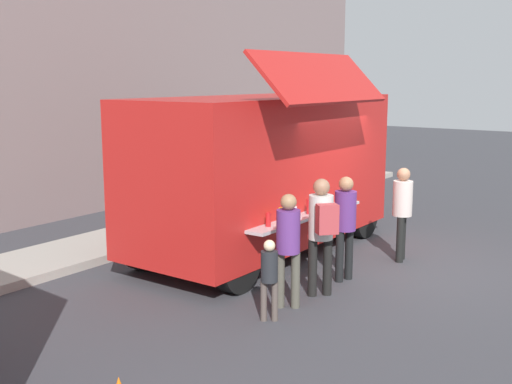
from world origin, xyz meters
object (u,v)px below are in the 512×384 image
(customer_extra_browsing, at_px, (402,206))
(child_near_queue, at_px, (269,273))
(customer_front_ordering, at_px, (345,219))
(customer_mid_with_backpack, at_px, (322,225))
(trash_bin, at_px, (279,188))
(customer_rear_waiting, at_px, (288,240))
(food_truck_main, at_px, (265,169))

(customer_extra_browsing, xyz_separation_m, child_near_queue, (-3.71, 0.29, -0.33))
(customer_front_ordering, distance_m, customer_mid_with_backpack, 0.88)
(trash_bin, xyz_separation_m, customer_rear_waiting, (-6.15, -4.26, 0.55))
(trash_bin, distance_m, child_near_queue, 7.99)
(customer_mid_with_backpack, height_order, customer_rear_waiting, customer_mid_with_backpack)
(child_near_queue, bearing_deg, customer_mid_with_backpack, -39.65)
(customer_mid_with_backpack, height_order, child_near_queue, customer_mid_with_backpack)
(customer_extra_browsing, height_order, child_near_queue, customer_extra_browsing)
(customer_rear_waiting, bearing_deg, customer_front_ordering, -33.52)
(customer_extra_browsing, bearing_deg, trash_bin, -47.08)
(customer_mid_with_backpack, bearing_deg, customer_rear_waiting, 119.40)
(customer_rear_waiting, relative_size, child_near_queue, 1.47)
(customer_mid_with_backpack, relative_size, customer_extra_browsing, 1.06)
(trash_bin, height_order, customer_rear_waiting, customer_rear_waiting)
(trash_bin, relative_size, customer_front_ordering, 0.51)
(customer_rear_waiting, xyz_separation_m, child_near_queue, (-0.57, -0.07, -0.31))
(customer_mid_with_backpack, distance_m, customer_extra_browsing, 2.48)
(customer_rear_waiting, height_order, child_near_queue, customer_rear_waiting)
(customer_front_ordering, bearing_deg, child_near_queue, 103.91)
(trash_bin, bearing_deg, customer_rear_waiting, -145.31)
(food_truck_main, distance_m, trash_bin, 4.72)
(food_truck_main, xyz_separation_m, customer_rear_waiting, (-2.20, -1.93, -0.60))
(customer_front_ordering, height_order, customer_rear_waiting, customer_front_ordering)
(customer_rear_waiting, bearing_deg, child_near_queue, 156.12)
(trash_bin, bearing_deg, child_near_queue, -147.20)
(customer_front_ordering, height_order, customer_extra_browsing, customer_front_ordering)
(customer_front_ordering, relative_size, customer_extra_browsing, 1.01)
(customer_extra_browsing, bearing_deg, food_truck_main, 8.48)
(food_truck_main, xyz_separation_m, customer_extra_browsing, (0.95, -2.29, -0.58))
(food_truck_main, height_order, trash_bin, food_truck_main)
(food_truck_main, relative_size, child_near_queue, 5.00)
(customer_front_ordering, xyz_separation_m, customer_extra_browsing, (1.59, -0.29, -0.01))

